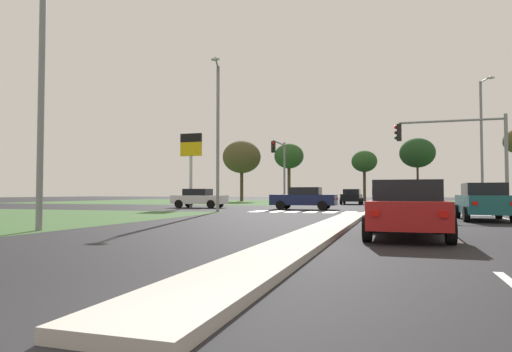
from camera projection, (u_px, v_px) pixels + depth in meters
The scene contains 33 objects.
ground_plane at pixel (366, 210), 31.88m from camera, with size 200.00×200.00×0.00m, color black.
grass_verge_far_left at pixel (191, 201), 62.87m from camera, with size 35.00×35.00×0.01m, color #385B2D.
median_island_near at pixel (326, 229), 13.76m from camera, with size 1.20×22.00×0.14m, color #ADA89E.
median_island_far at pixel (379, 202), 55.71m from camera, with size 1.20×36.00×0.14m, color gray.
lane_dash_second at pixel (455, 239), 11.40m from camera, with size 0.14×2.00×0.01m, color silver.
lane_dash_third at pixel (436, 224), 17.12m from camera, with size 0.14×2.00×0.01m, color silver.
lane_dash_fourth at pixel (426, 216), 22.84m from camera, with size 0.14×2.00×0.01m, color silver.
lane_dash_fifth at pixel (420, 211), 28.56m from camera, with size 0.14×2.00×0.01m, color silver.
stop_bar_near at pixel (430, 215), 24.06m from camera, with size 6.40×0.50×0.01m, color silver.
crosswalk_bar_near at pixel (259, 211), 28.83m from camera, with size 0.70×2.80×0.01m, color silver.
crosswalk_bar_second at pixel (276, 211), 28.49m from camera, with size 0.70×2.80×0.01m, color silver.
crosswalk_bar_third at pixel (294, 212), 28.15m from camera, with size 0.70×2.80×0.01m, color silver.
crosswalk_bar_fourth at pixel (312, 212), 27.80m from camera, with size 0.70×2.80×0.01m, color silver.
crosswalk_bar_fifth at pixel (330, 212), 27.46m from camera, with size 0.70×2.80×0.01m, color silver.
crosswalk_bar_sixth at pixel (350, 212), 27.11m from camera, with size 0.70×2.80×0.01m, color silver.
crosswalk_bar_seventh at pixel (369, 213), 26.77m from camera, with size 0.70×2.80×0.01m, color silver.
car_red_near at pixel (406, 208), 11.86m from camera, with size 2.08×4.49×1.50m.
car_grey_second at pixel (403, 201), 20.77m from camera, with size 1.96×4.22×1.60m.
car_white_third at pixel (199, 198), 35.75m from camera, with size 4.33×2.01×1.51m.
car_teal_fifth at pixel (483, 201), 19.24m from camera, with size 1.95×4.46×1.60m.
car_black_sixth at pixel (352, 197), 46.62m from camera, with size 2.07×4.63×1.58m.
car_navy_eighth at pixel (304, 198), 31.81m from camera, with size 4.63×1.98×1.58m.
traffic_signal_far_left at pixel (280, 162), 39.21m from camera, with size 0.32×4.16×5.77m.
traffic_signal_near_right at pixel (461, 145), 24.09m from camera, with size 5.69×0.32×5.34m.
street_lamp_near at pixel (48, 41), 14.22m from camera, with size 2.47×0.78×10.86m.
street_lamp_second at pixel (218, 129), 27.98m from camera, with size 1.03×2.26×9.21m.
street_lamp_third at pixel (482, 137), 35.60m from camera, with size 0.78×2.14×10.14m.
pedestrian_at_median at pixel (374, 192), 44.11m from camera, with size 0.34×0.34×1.79m.
fuel_price_totem at pixel (191, 153), 35.81m from camera, with size 1.80×0.24×5.94m.
treeline_near at pixel (242, 157), 64.04m from camera, with size 5.46×5.46×8.66m.
treeline_second at pixel (289, 156), 62.48m from camera, with size 4.10×4.10×8.08m.
treeline_third at pixel (364, 162), 64.52m from camera, with size 3.65×3.65×7.30m.
treeline_fourth at pixel (417, 153), 59.55m from camera, with size 4.63×4.63×8.49m.
Camera 1 is at (2.08, -2.83, 1.18)m, focal length 31.44 mm.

